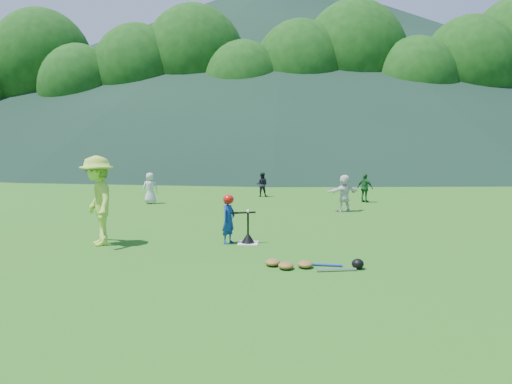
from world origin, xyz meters
TOP-DOWN VIEW (x-y plane):
  - ground at (0.00, 0.00)m, footprint 120.00×120.00m
  - home_plate at (0.00, 0.00)m, footprint 0.45×0.45m
  - baseball at (0.00, 0.00)m, footprint 0.08×0.08m
  - batter_child at (-0.44, 0.00)m, footprint 0.41×0.47m
  - adult_coach at (-3.29, -0.37)m, footprint 1.30×1.48m
  - fielder_a at (-4.14, 6.63)m, footprint 0.64×0.53m
  - fielder_b at (-0.23, 9.13)m, footprint 0.52×0.42m
  - fielder_c at (3.68, 7.57)m, footprint 0.65×0.58m
  - fielder_d at (2.67, 5.16)m, footprint 1.16×0.81m
  - batting_tee at (0.00, 0.00)m, footprint 0.30×0.30m
  - batter_gear at (-0.41, 0.00)m, footprint 0.73×0.26m
  - equipment_pile at (1.23, -2.03)m, footprint 1.80×0.58m
  - outfield_fence at (0.00, 28.00)m, footprint 70.07×0.08m
  - tree_line at (0.20, 33.83)m, footprint 70.04×11.40m
  - distant_hills at (-7.63, 81.81)m, footprint 155.00×140.00m

SIDE VIEW (x-z plane):
  - ground at x=0.00m, z-range 0.00..0.00m
  - home_plate at x=0.00m, z-range 0.00..0.02m
  - equipment_pile at x=1.23m, z-range -0.03..0.16m
  - batting_tee at x=0.00m, z-range -0.21..0.47m
  - fielder_b at x=-0.23m, z-range 0.00..0.98m
  - fielder_c at x=3.68m, z-range 0.00..1.06m
  - batter_child at x=-0.44m, z-range 0.00..1.08m
  - fielder_a at x=-4.14m, z-range 0.00..1.13m
  - fielder_d at x=2.67m, z-range 0.00..1.20m
  - outfield_fence at x=0.00m, z-range 0.03..1.36m
  - baseball at x=0.00m, z-range 0.70..0.78m
  - batter_gear at x=-0.41m, z-range 0.76..1.20m
  - adult_coach at x=-3.29m, z-range 0.00..1.98m
  - tree_line at x=0.20m, z-range 0.80..15.62m
  - distant_hills at x=-7.63m, z-range -1.02..30.98m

